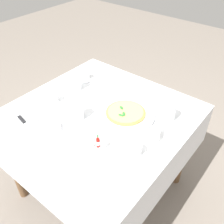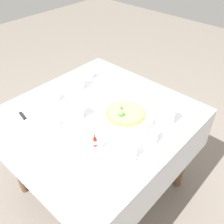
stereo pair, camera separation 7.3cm
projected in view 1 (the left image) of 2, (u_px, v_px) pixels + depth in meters
ground_plane at (102, 187)px, 2.00m from camera, size 8.00×8.00×0.00m
dining_table at (99, 131)px, 1.62m from camera, size 1.04×1.04×0.75m
pizza_plate at (126, 114)px, 1.51m from camera, size 0.35×0.35×0.02m
pizza at (126, 112)px, 1.50m from camera, size 0.24×0.24×0.02m
coffee_cup_right_edge at (85, 76)px, 1.84m from camera, size 0.13×0.13×0.06m
coffee_cup_back_corner at (134, 150)px, 1.26m from camera, size 0.13×0.13×0.07m
coffee_cup_far_left at (54, 127)px, 1.39m from camera, size 0.13×0.13×0.06m
coffee_cup_far_right at (52, 98)px, 1.61m from camera, size 0.13×0.13×0.06m
water_glass_left_edge at (78, 112)px, 1.47m from camera, size 0.08×0.08×0.10m
water_glass_near_left at (169, 113)px, 1.46m from camera, size 0.07×0.07×0.11m
water_glass_center_back at (76, 83)px, 1.71m from camera, size 0.07×0.07×0.11m
napkin_folded at (19, 117)px, 1.49m from camera, size 0.23×0.15×0.02m
dinner_knife at (18, 115)px, 1.48m from camera, size 0.20×0.05×0.01m
hot_sauce_bottle at (98, 142)px, 1.30m from camera, size 0.02×0.02×0.08m
salt_shaker at (93, 142)px, 1.31m from camera, size 0.03×0.03×0.06m
pepper_shaker at (103, 144)px, 1.30m from camera, size 0.03×0.03×0.06m
menu_card at (160, 133)px, 1.36m from camera, size 0.04×0.08×0.06m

